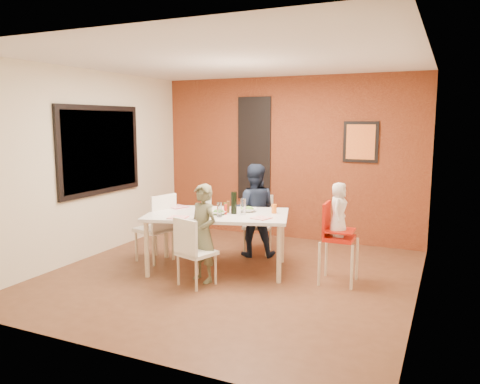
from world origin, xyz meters
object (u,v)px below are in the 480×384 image
at_px(dining_table, 218,218).
at_px(child_near, 203,233).
at_px(child_far, 254,210).
at_px(toddler, 338,209).
at_px(high_chair, 335,235).
at_px(chair_far, 259,220).
at_px(chair_left, 158,224).
at_px(chair_near, 192,248).
at_px(wine_bottle, 234,203).
at_px(paper_towel_roll, 206,203).

relative_size(dining_table, child_near, 1.69).
bearing_deg(child_far, toddler, 134.90).
bearing_deg(high_chair, chair_far, 55.16).
height_order(chair_left, child_near, child_near).
height_order(chair_near, child_near, child_near).
bearing_deg(chair_near, dining_table, -70.78).
distance_m(dining_table, chair_far, 1.07).
bearing_deg(dining_table, high_chair, 5.35).
xyz_separation_m(dining_table, wine_bottle, (0.21, 0.06, 0.21)).
bearing_deg(chair_near, child_near, -78.09).
bearing_deg(toddler, wine_bottle, 93.56).
height_order(chair_left, wine_bottle, wine_bottle).
bearing_deg(child_near, dining_table, 115.71).
distance_m(chair_far, paper_towel_roll, 1.26).
xyz_separation_m(chair_left, child_near, (0.96, -0.44, 0.07)).
bearing_deg(child_far, chair_left, 17.99).
distance_m(chair_far, child_near, 1.53).
relative_size(high_chair, paper_towel_roll, 3.30).
bearing_deg(chair_far, chair_left, -145.68).
bearing_deg(wine_bottle, chair_far, 92.64).
bearing_deg(chair_far, child_near, -105.40).
bearing_deg(chair_near, chair_far, -77.26).
relative_size(chair_far, chair_left, 0.89).
bearing_deg(high_chair, dining_table, 93.52).
relative_size(chair_far, wine_bottle, 2.96).
relative_size(child_far, paper_towel_roll, 4.51).
height_order(high_chair, child_near, child_near).
xyz_separation_m(child_far, wine_bottle, (0.03, -0.74, 0.23)).
height_order(chair_far, high_chair, high_chair).
bearing_deg(child_far, chair_near, 64.22).
distance_m(chair_far, high_chair, 1.64).
bearing_deg(wine_bottle, toddler, 3.70).
bearing_deg(high_chair, wine_bottle, 91.89).
bearing_deg(paper_towel_roll, child_far, 72.39).
bearing_deg(child_near, high_chair, 43.18).
bearing_deg(high_chair, toddler, -88.62).
distance_m(high_chair, child_far, 1.51).
distance_m(child_far, toddler, 1.55).
height_order(child_far, paper_towel_roll, child_far).
bearing_deg(toddler, child_far, 64.54).
xyz_separation_m(chair_far, child_far, (0.01, -0.24, 0.20)).
bearing_deg(wine_bottle, child_far, 92.36).
relative_size(chair_far, child_near, 0.71).
xyz_separation_m(chair_left, paper_towel_roll, (0.80, -0.07, 0.38)).
distance_m(wine_bottle, paper_towel_roll, 0.36).
bearing_deg(chair_left, chair_far, 148.78).
distance_m(dining_table, chair_near, 0.75).
height_order(high_chair, child_far, child_far).
distance_m(chair_near, child_far, 1.54).
bearing_deg(high_chair, chair_near, 117.64).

